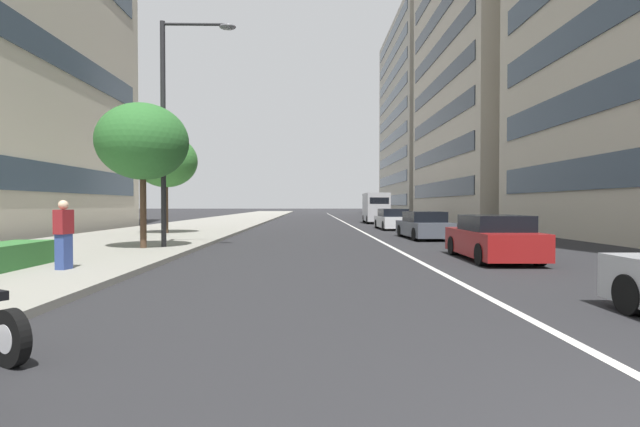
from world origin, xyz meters
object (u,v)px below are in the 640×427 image
(delivery_van_ahead, at_px, (376,207))
(car_approaching_light, at_px, (392,220))
(street_lamp_with_banners, at_px, (174,112))
(car_following_behind, at_px, (493,239))
(street_tree_far_plaza, at_px, (143,142))
(street_tree_by_lamp_post, at_px, (166,161))
(car_far_down_avenue, at_px, (424,226))
(pedestrian_on_plaza, at_px, (64,234))

(delivery_van_ahead, bearing_deg, car_approaching_light, 179.40)
(car_approaching_light, height_order, street_lamp_with_banners, street_lamp_with_banners)
(car_approaching_light, relative_size, street_lamp_with_banners, 0.57)
(car_following_behind, bearing_deg, street_lamp_with_banners, 75.43)
(delivery_van_ahead, xyz_separation_m, street_tree_far_plaza, (-25.55, 11.81, 2.44))
(street_lamp_with_banners, height_order, street_tree_far_plaza, street_lamp_with_banners)
(car_approaching_light, distance_m, street_tree_far_plaza, 19.20)
(street_lamp_with_banners, bearing_deg, car_approaching_light, -35.70)
(car_following_behind, relative_size, street_lamp_with_banners, 0.52)
(street_tree_by_lamp_post, bearing_deg, car_far_down_avenue, -99.71)
(delivery_van_ahead, bearing_deg, car_following_behind, -179.58)
(car_following_behind, bearing_deg, street_tree_by_lamp_post, 51.35)
(street_tree_far_plaza, distance_m, pedestrian_on_plaza, 6.18)
(car_far_down_avenue, height_order, street_tree_by_lamp_post, street_tree_by_lamp_post)
(car_following_behind, height_order, street_tree_far_plaza, street_tree_far_plaza)
(delivery_van_ahead, xyz_separation_m, pedestrian_on_plaza, (-31.01, 11.73, -0.47))
(street_lamp_with_banners, bearing_deg, car_following_behind, -106.04)
(car_following_behind, distance_m, car_far_down_avenue, 8.91)
(car_approaching_light, xyz_separation_m, street_tree_far_plaza, (-15.05, 11.48, 3.22))
(street_tree_by_lamp_post, height_order, pedestrian_on_plaza, street_tree_by_lamp_post)
(street_tree_far_plaza, bearing_deg, car_following_behind, -102.66)
(delivery_van_ahead, relative_size, street_tree_by_lamp_post, 0.99)
(delivery_van_ahead, height_order, street_lamp_with_banners, street_lamp_with_banners)
(pedestrian_on_plaza, bearing_deg, car_far_down_avenue, 56.20)
(street_tree_far_plaza, bearing_deg, car_far_down_avenue, -61.13)
(street_lamp_with_banners, distance_m, street_tree_far_plaza, 1.57)
(car_approaching_light, xyz_separation_m, delivery_van_ahead, (10.51, -0.33, 0.78))
(car_approaching_light, distance_m, delivery_van_ahead, 10.54)
(street_tree_far_plaza, distance_m, street_tree_by_lamp_post, 8.82)
(car_far_down_avenue, relative_size, delivery_van_ahead, 0.88)
(delivery_van_ahead, height_order, street_tree_far_plaza, street_tree_far_plaza)
(street_tree_far_plaza, xyz_separation_m, street_tree_by_lamp_post, (8.62, 1.86, 0.13))
(delivery_van_ahead, height_order, street_tree_by_lamp_post, street_tree_by_lamp_post)
(pedestrian_on_plaza, bearing_deg, delivery_van_ahead, 79.55)
(car_far_down_avenue, bearing_deg, street_tree_by_lamp_post, 78.03)
(car_following_behind, height_order, pedestrian_on_plaza, pedestrian_on_plaza)
(car_approaching_light, bearing_deg, car_following_behind, 179.15)
(street_tree_far_plaza, relative_size, pedestrian_on_plaza, 3.11)
(car_far_down_avenue, xyz_separation_m, car_approaching_light, (8.71, 0.01, 0.03))
(delivery_van_ahead, height_order, pedestrian_on_plaza, delivery_van_ahead)
(car_far_down_avenue, distance_m, delivery_van_ahead, 19.23)
(car_far_down_avenue, distance_m, pedestrian_on_plaza, 16.42)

